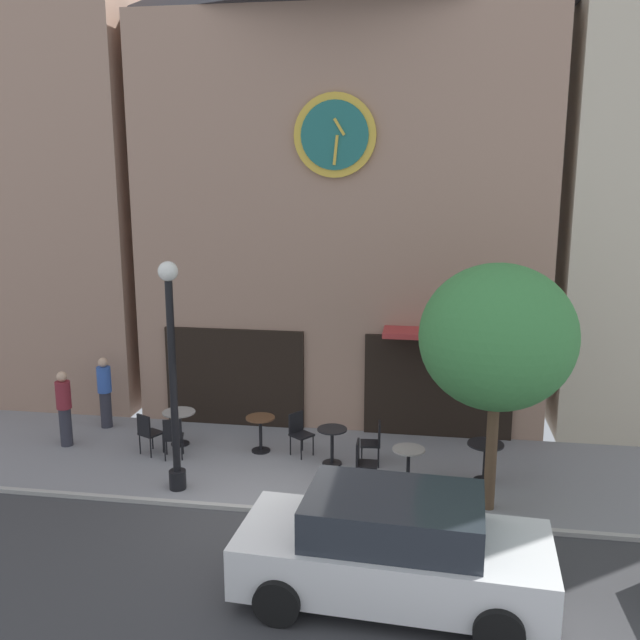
{
  "coord_description": "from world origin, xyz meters",
  "views": [
    {
      "loc": [
        2.78,
        -10.98,
        5.92
      ],
      "look_at": [
        0.72,
        2.08,
        3.04
      ],
      "focal_mm": 39.27,
      "sensor_mm": 36.0,
      "label": 1
    }
  ],
  "objects_px": {
    "street_lamp": "(173,377)",
    "cafe_table_rightmost": "(408,461)",
    "cafe_chair_near_lamp": "(173,435)",
    "cafe_chair_under_awning": "(148,431)",
    "street_tree": "(498,338)",
    "cafe_chair_corner": "(363,460)",
    "parked_car_white": "(393,548)",
    "cafe_table_center": "(179,421)",
    "cafe_chair_facing_street": "(374,440)",
    "cafe_table_near_curb": "(332,441)",
    "cafe_table_center_right": "(485,455)",
    "pedestrian_blue": "(105,391)",
    "cafe_chair_left_end": "(299,430)",
    "cafe_table_near_door": "(260,429)",
    "pedestrian_maroon": "(64,408)"
  },
  "relations": [
    {
      "from": "cafe_table_center_right",
      "to": "cafe_chair_facing_street",
      "type": "relative_size",
      "value": 0.86
    },
    {
      "from": "cafe_chair_left_end",
      "to": "cafe_chair_facing_street",
      "type": "bearing_deg",
      "value": -10.19
    },
    {
      "from": "cafe_table_center",
      "to": "cafe_table_rightmost",
      "type": "height_order",
      "value": "cafe_table_center"
    },
    {
      "from": "cafe_table_center_right",
      "to": "pedestrian_blue",
      "type": "xyz_separation_m",
      "value": [
        -8.5,
        1.6,
        0.32
      ]
    },
    {
      "from": "cafe_table_rightmost",
      "to": "cafe_chair_under_awning",
      "type": "distance_m",
      "value": 5.48
    },
    {
      "from": "street_lamp",
      "to": "pedestrian_maroon",
      "type": "xyz_separation_m",
      "value": [
        -3.13,
        1.63,
        -1.33
      ]
    },
    {
      "from": "street_tree",
      "to": "cafe_chair_near_lamp",
      "type": "relative_size",
      "value": 4.87
    },
    {
      "from": "cafe_chair_under_awning",
      "to": "parked_car_white",
      "type": "distance_m",
      "value": 6.83
    },
    {
      "from": "street_tree",
      "to": "cafe_table_near_curb",
      "type": "relative_size",
      "value": 5.74
    },
    {
      "from": "cafe_table_rightmost",
      "to": "cafe_table_near_curb",
      "type": "bearing_deg",
      "value": 154.47
    },
    {
      "from": "cafe_table_center",
      "to": "cafe_chair_under_awning",
      "type": "height_order",
      "value": "cafe_chair_under_awning"
    },
    {
      "from": "cafe_chair_facing_street",
      "to": "cafe_chair_corner",
      "type": "xyz_separation_m",
      "value": [
        -0.14,
        -1.03,
        0.0
      ]
    },
    {
      "from": "cafe_table_center",
      "to": "pedestrian_blue",
      "type": "bearing_deg",
      "value": 160.0
    },
    {
      "from": "street_lamp",
      "to": "cafe_table_rightmost",
      "type": "xyz_separation_m",
      "value": [
        4.28,
        0.81,
        -1.7
      ]
    },
    {
      "from": "pedestrian_blue",
      "to": "cafe_table_center",
      "type": "bearing_deg",
      "value": -20.0
    },
    {
      "from": "cafe_chair_under_awning",
      "to": "parked_car_white",
      "type": "height_order",
      "value": "parked_car_white"
    },
    {
      "from": "cafe_chair_near_lamp",
      "to": "cafe_chair_facing_street",
      "type": "xyz_separation_m",
      "value": [
        4.13,
        0.38,
        0.0
      ]
    },
    {
      "from": "cafe_table_center_right",
      "to": "cafe_chair_corner",
      "type": "xyz_separation_m",
      "value": [
        -2.3,
        -0.58,
        -0.01
      ]
    },
    {
      "from": "cafe_table_center_right",
      "to": "pedestrian_blue",
      "type": "height_order",
      "value": "pedestrian_blue"
    },
    {
      "from": "cafe_table_near_curb",
      "to": "cafe_table_rightmost",
      "type": "xyz_separation_m",
      "value": [
        1.56,
        -0.75,
        -0.01
      ]
    },
    {
      "from": "cafe_table_near_curb",
      "to": "cafe_chair_under_awning",
      "type": "height_order",
      "value": "cafe_chair_under_awning"
    },
    {
      "from": "cafe_chair_corner",
      "to": "pedestrian_maroon",
      "type": "bearing_deg",
      "value": 171.36
    },
    {
      "from": "cafe_chair_corner",
      "to": "street_tree",
      "type": "bearing_deg",
      "value": -12.79
    },
    {
      "from": "cafe_chair_corner",
      "to": "pedestrian_blue",
      "type": "bearing_deg",
      "value": 160.6
    },
    {
      "from": "street_tree",
      "to": "cafe_table_center_right",
      "type": "distance_m",
      "value": 2.8
    },
    {
      "from": "street_lamp",
      "to": "cafe_chair_facing_street",
      "type": "height_order",
      "value": "street_lamp"
    },
    {
      "from": "street_tree",
      "to": "cafe_chair_under_awning",
      "type": "bearing_deg",
      "value": 169.2
    },
    {
      "from": "cafe_table_center",
      "to": "pedestrian_maroon",
      "type": "bearing_deg",
      "value": -169.73
    },
    {
      "from": "cafe_chair_near_lamp",
      "to": "cafe_chair_under_awning",
      "type": "relative_size",
      "value": 1.0
    },
    {
      "from": "cafe_table_near_door",
      "to": "cafe_chair_corner",
      "type": "distance_m",
      "value": 2.67
    },
    {
      "from": "cafe_chair_facing_street",
      "to": "street_lamp",
      "type": "bearing_deg",
      "value": -154.99
    },
    {
      "from": "cafe_chair_under_awning",
      "to": "cafe_chair_left_end",
      "type": "distance_m",
      "value": 3.17
    },
    {
      "from": "street_lamp",
      "to": "cafe_chair_near_lamp",
      "type": "distance_m",
      "value": 2.18
    },
    {
      "from": "cafe_chair_corner",
      "to": "parked_car_white",
      "type": "relative_size",
      "value": 0.2
    },
    {
      "from": "cafe_table_center",
      "to": "cafe_chair_left_end",
      "type": "bearing_deg",
      "value": -2.52
    },
    {
      "from": "cafe_table_near_curb",
      "to": "cafe_chair_left_end",
      "type": "bearing_deg",
      "value": 152.4
    },
    {
      "from": "cafe_chair_under_awning",
      "to": "cafe_chair_corner",
      "type": "bearing_deg",
      "value": -9.8
    },
    {
      "from": "cafe_table_center_right",
      "to": "cafe_chair_facing_street",
      "type": "xyz_separation_m",
      "value": [
        -2.16,
        0.44,
        -0.01
      ]
    },
    {
      "from": "cafe_table_center",
      "to": "cafe_table_rightmost",
      "type": "xyz_separation_m",
      "value": [
        4.99,
        -1.26,
        -0.04
      ]
    },
    {
      "from": "cafe_chair_facing_street",
      "to": "cafe_chair_corner",
      "type": "relative_size",
      "value": 1.0
    },
    {
      "from": "cafe_table_center_right",
      "to": "cafe_chair_left_end",
      "type": "distance_m",
      "value": 3.84
    },
    {
      "from": "cafe_chair_left_end",
      "to": "parked_car_white",
      "type": "bearing_deg",
      "value": -64.97
    },
    {
      "from": "street_lamp",
      "to": "street_tree",
      "type": "bearing_deg",
      "value": 1.15
    },
    {
      "from": "cafe_table_near_curb",
      "to": "cafe_table_center_right",
      "type": "height_order",
      "value": "cafe_table_center_right"
    },
    {
      "from": "street_lamp",
      "to": "street_tree",
      "type": "xyz_separation_m",
      "value": [
        5.73,
        0.12,
        0.93
      ]
    },
    {
      "from": "cafe_chair_corner",
      "to": "cafe_table_center",
      "type": "bearing_deg",
      "value": 160.9
    },
    {
      "from": "cafe_chair_near_lamp",
      "to": "cafe_chair_facing_street",
      "type": "relative_size",
      "value": 1.0
    },
    {
      "from": "cafe_table_center_right",
      "to": "cafe_chair_near_lamp",
      "type": "xyz_separation_m",
      "value": [
        -6.29,
        0.07,
        -0.01
      ]
    },
    {
      "from": "pedestrian_blue",
      "to": "parked_car_white",
      "type": "height_order",
      "value": "pedestrian_blue"
    },
    {
      "from": "pedestrian_maroon",
      "to": "cafe_chair_corner",
      "type": "bearing_deg",
      "value": -8.64
    }
  ]
}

